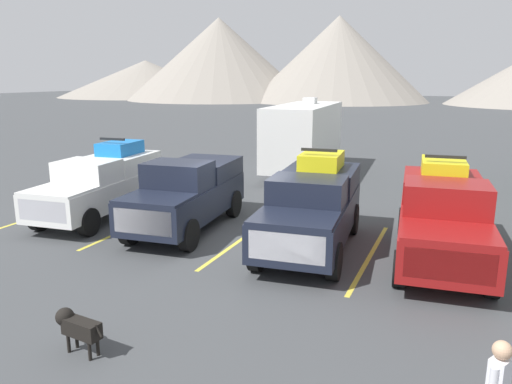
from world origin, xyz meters
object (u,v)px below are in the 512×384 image
at_px(pickup_truck_c, 312,205).
at_px(camper_trailer_a, 304,135).
at_px(pickup_truck_b, 188,192).
at_px(pickup_truck_d, 443,214).
at_px(dog, 76,325).
at_px(pickup_truck_a, 102,182).

bearing_deg(pickup_truck_c, camper_trailer_a, 108.90).
bearing_deg(camper_trailer_a, pickup_truck_c, -71.10).
relative_size(pickup_truck_b, pickup_truck_d, 0.92).
bearing_deg(dog, pickup_truck_b, 105.44).
distance_m(pickup_truck_a, pickup_truck_b, 3.44).
relative_size(pickup_truck_c, camper_trailer_a, 0.65).
distance_m(pickup_truck_a, pickup_truck_c, 7.56).
height_order(pickup_truck_c, camper_trailer_a, camper_trailer_a).
height_order(pickup_truck_b, camper_trailer_a, camper_trailer_a).
relative_size(pickup_truck_a, pickup_truck_b, 1.02).
distance_m(pickup_truck_c, camper_trailer_a, 10.81).
bearing_deg(pickup_truck_a, pickup_truck_c, -2.70).
xyz_separation_m(pickup_truck_a, dog, (5.38, -7.16, -0.66)).
height_order(camper_trailer_a, dog, camper_trailer_a).
xyz_separation_m(pickup_truck_c, camper_trailer_a, (-3.49, 10.21, 0.71)).
bearing_deg(pickup_truck_a, pickup_truck_d, 0.75).
bearing_deg(dog, pickup_truck_a, 126.91).
height_order(pickup_truck_a, pickup_truck_c, pickup_truck_c).
distance_m(pickup_truck_b, pickup_truck_c, 4.11).
height_order(pickup_truck_b, pickup_truck_d, pickup_truck_d).
bearing_deg(pickup_truck_d, pickup_truck_c, -171.53).
relative_size(pickup_truck_b, dog, 5.21).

